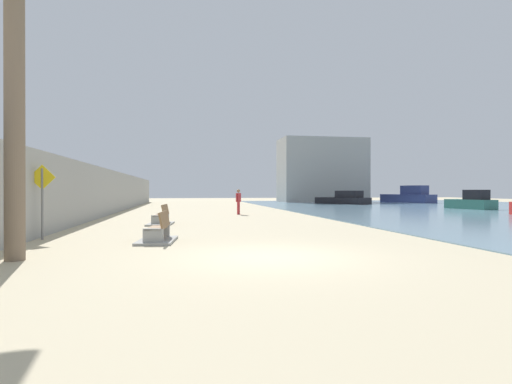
{
  "coord_description": "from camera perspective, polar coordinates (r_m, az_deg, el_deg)",
  "views": [
    {
      "loc": [
        -2.15,
        -9.93,
        1.66
      ],
      "look_at": [
        1.77,
        12.38,
        1.56
      ],
      "focal_mm": 28.68,
      "sensor_mm": 36.0,
      "label": 1
    }
  ],
  "objects": [
    {
      "name": "boat_nearest",
      "position": [
        57.61,
        20.58,
        -0.57
      ],
      "size": [
        4.79,
        7.64,
        2.25
      ],
      "color": "navy",
      "rests_on": "water_bay"
    },
    {
      "name": "seawall",
      "position": [
        28.44,
        -20.8,
        -0.03
      ],
      "size": [
        0.8,
        64.0,
        3.07
      ],
      "primitive_type": "cube",
      "color": "#9E9E99",
      "rests_on": "ground"
    },
    {
      "name": "person_walking",
      "position": [
        27.96,
        -2.46,
        -1.08
      ],
      "size": [
        0.4,
        0.4,
        1.73
      ],
      "color": "#B22D33",
      "rests_on": "ground"
    },
    {
      "name": "harbor_building",
      "position": [
        59.27,
        9.18,
        2.98
      ],
      "size": [
        12.0,
        6.0,
        8.99
      ],
      "primitive_type": "cube",
      "color": "#9E9E99",
      "rests_on": "ground"
    },
    {
      "name": "pedestrian_sign",
      "position": [
        15.49,
        -27.66,
        -0.11
      ],
      "size": [
        0.85,
        0.08,
        2.52
      ],
      "color": "slate",
      "rests_on": "ground"
    },
    {
      "name": "ground_plane",
      "position": [
        28.06,
        -5.56,
        -3.15
      ],
      "size": [
        120.0,
        120.0,
        0.0
      ],
      "primitive_type": "plane",
      "color": "#C6B793"
    },
    {
      "name": "bench_far",
      "position": [
        20.27,
        -13.11,
        -3.8
      ],
      "size": [
        1.31,
        2.2,
        0.98
      ],
      "color": "#9E9E99",
      "rests_on": "ground"
    },
    {
      "name": "boat_outer",
      "position": [
        49.95,
        12.15,
        -0.96
      ],
      "size": [
        5.31,
        7.02,
        1.58
      ],
      "color": "black",
      "rests_on": "water_bay"
    },
    {
      "name": "boat_far_left",
      "position": [
        40.05,
        27.84,
        -1.23
      ],
      "size": [
        2.43,
        4.38,
        1.67
      ],
      "color": "#337060",
      "rests_on": "water_bay"
    },
    {
      "name": "bench_near",
      "position": [
        13.58,
        -13.52,
        -5.78
      ],
      "size": [
        1.3,
        2.2,
        0.98
      ],
      "color": "#9E9E99",
      "rests_on": "ground"
    }
  ]
}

